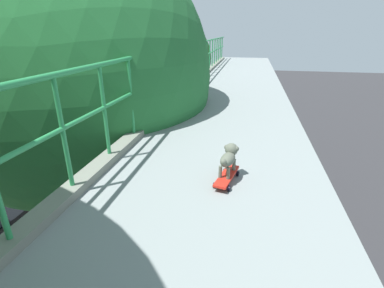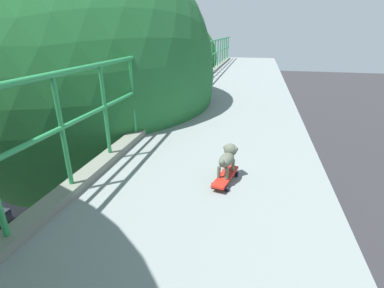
# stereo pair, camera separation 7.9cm
# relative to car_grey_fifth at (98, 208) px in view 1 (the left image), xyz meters

# --- Properties ---
(car_grey_fifth) EXTENTS (2.01, 3.95, 1.41)m
(car_grey_fifth) POSITION_rel_car_grey_fifth_xyz_m (0.00, 0.00, 0.00)
(car_grey_fifth) COLOR slate
(car_grey_fifth) RESTS_ON ground
(car_blue_sixth) EXTENTS (1.95, 3.80, 1.50)m
(car_blue_sixth) POSITION_rel_car_grey_fifth_xyz_m (-3.63, 3.39, 0.04)
(car_blue_sixth) COLOR navy
(car_blue_sixth) RESTS_ON ground
(city_bus) EXTENTS (2.63, 10.81, 3.19)m
(city_bus) POSITION_rel_car_grey_fifth_xyz_m (-3.74, 19.80, 1.14)
(city_bus) COLOR red
(city_bus) RESTS_ON ground
(roadside_tree_mid) EXTENTS (6.00, 6.00, 9.60)m
(roadside_tree_mid) POSITION_rel_car_grey_fifth_xyz_m (2.02, -3.24, 5.94)
(roadside_tree_mid) COLOR brown
(roadside_tree_mid) RESTS_ON ground
(roadside_tree_far) EXTENTS (4.11, 4.11, 8.14)m
(roadside_tree_far) POSITION_rel_car_grey_fifth_xyz_m (1.89, 4.79, 5.56)
(roadside_tree_far) COLOR #4B3F20
(roadside_tree_far) RESTS_ON ground
(toy_skateboard) EXTENTS (0.25, 0.54, 0.08)m
(toy_skateboard) POSITION_rel_car_grey_fifth_xyz_m (5.67, -6.28, 5.46)
(toy_skateboard) COLOR red
(toy_skateboard) RESTS_ON overpass_deck
(small_dog) EXTENTS (0.20, 0.40, 0.30)m
(small_dog) POSITION_rel_car_grey_fifth_xyz_m (5.68, -6.21, 5.66)
(small_dog) COLOR #5A6051
(small_dog) RESTS_ON toy_skateboard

